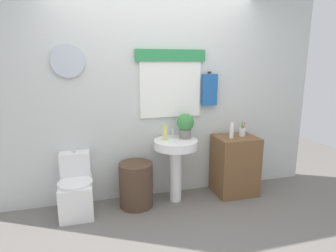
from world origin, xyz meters
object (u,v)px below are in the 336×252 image
Objects in this scene: soap_bottle at (165,132)px; potted_plant at (185,125)px; lotion_bottle at (232,131)px; pedestal_sink at (176,155)px; wooden_cabinet at (235,165)px; toothbrush_cup at (242,132)px; toilet at (76,190)px; laundry_hamper at (136,185)px.

soap_bottle is 0.27m from potted_plant.
soap_bottle is 0.85m from lotion_bottle.
potted_plant is at bearing 23.20° from pedestal_sink.
lotion_bottle reaches higher than pedestal_sink.
soap_bottle is (-0.94, 0.05, 0.49)m from wooden_cabinet.
toothbrush_cup is at bearing 12.36° from wooden_cabinet.
toilet reaches higher than laundry_hamper.
wooden_cabinet is 0.89m from potted_plant.
lotion_bottle is at bearing -1.88° from laundry_hamper.
wooden_cabinet is at bearing -3.06° from soap_bottle.
pedestal_sink is at bearing 180.00° from wooden_cabinet.
lotion_bottle is (1.22, -0.04, 0.60)m from laundry_hamper.
potted_plant is at bearing 5.37° from laundry_hamper.
wooden_cabinet is 4.18× the size of toothbrush_cup.
lotion_bottle is (0.58, -0.10, -0.09)m from potted_plant.
soap_bottle is at bearing 1.01° from toilet.
pedestal_sink is at bearing -22.62° from soap_bottle.
laundry_hamper is 1.75× the size of potted_plant.
toilet is 1.23m from pedestal_sink.
laundry_hamper is (0.69, -0.03, -0.00)m from toilet.
potted_plant reaches higher than pedestal_sink.
pedestal_sink is 3.99× the size of lotion_bottle.
soap_bottle reaches higher than pedestal_sink.
lotion_bottle reaches higher than toothbrush_cup.
toilet is at bearing 177.40° from laundry_hamper.
laundry_hamper is 2.73× the size of lotion_bottle.
wooden_cabinet reaches higher than laundry_hamper.
lotion_bottle is (0.84, -0.09, -0.01)m from soap_bottle.
toilet is 2.28× the size of potted_plant.
lotion_bottle is 1.07× the size of toothbrush_cup.
toothbrush_cup reaches higher than wooden_cabinet.
laundry_hamper is 1.36m from lotion_bottle.
toothbrush_cup is at bearing -0.30° from toilet.
wooden_cabinet is at bearing 23.36° from lotion_bottle.
lotion_bottle is at bearing -6.09° from soap_bottle.
pedestal_sink is at bearing -156.80° from potted_plant.
soap_bottle is (-0.12, 0.05, 0.28)m from pedestal_sink.
lotion_bottle is at bearing -161.97° from toothbrush_cup.
toothbrush_cup is at bearing -1.66° from soap_bottle.
toilet is 3.81× the size of toothbrush_cup.
lotion_bottle is at bearing -9.73° from potted_plant.
toilet is 3.56× the size of lotion_bottle.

